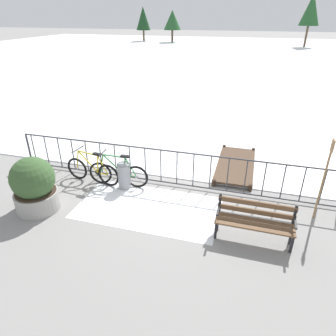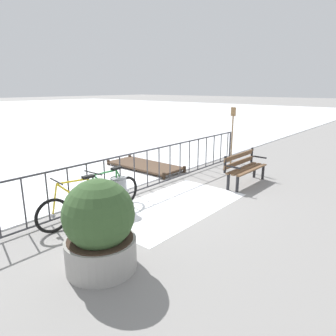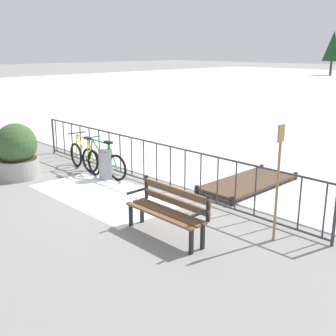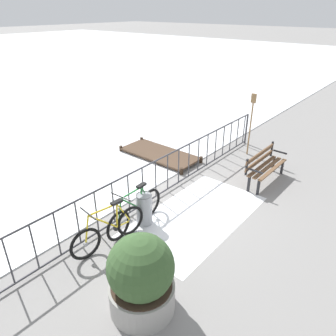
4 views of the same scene
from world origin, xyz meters
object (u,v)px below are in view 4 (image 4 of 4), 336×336
(bicycle_near_railing, at_px, (135,212))
(park_bench, at_px, (264,164))
(oar_upright, at_px, (251,121))
(bicycle_second, at_px, (109,230))
(trash_bin, at_px, (144,209))
(planter_with_shrub, at_px, (141,277))

(bicycle_near_railing, xyz_separation_m, park_bench, (3.66, -1.25, 0.14))
(oar_upright, bearing_deg, park_bench, -139.97)
(bicycle_near_railing, distance_m, oar_upright, 5.10)
(bicycle_second, distance_m, oar_upright, 5.86)
(bicycle_near_railing, relative_size, park_bench, 1.07)
(park_bench, height_order, oar_upright, oar_upright)
(bicycle_second, xyz_separation_m, trash_bin, (0.97, -0.03, 0.00))
(bicycle_near_railing, relative_size, planter_with_shrub, 1.25)
(bicycle_near_railing, height_order, planter_with_shrub, planter_with_shrub)
(park_bench, relative_size, oar_upright, 0.81)
(bicycle_second, relative_size, trash_bin, 2.33)
(oar_upright, bearing_deg, bicycle_near_railing, 178.87)
(park_bench, xyz_separation_m, trash_bin, (-3.46, 1.18, -0.14))
(trash_bin, bearing_deg, bicycle_second, 178.17)
(planter_with_shrub, xyz_separation_m, oar_upright, (6.48, 1.47, 0.48))
(bicycle_second, xyz_separation_m, park_bench, (4.44, -1.21, 0.14))
(planter_with_shrub, bearing_deg, oar_upright, 12.80)
(bicycle_near_railing, relative_size, bicycle_second, 1.00)
(planter_with_shrub, height_order, trash_bin, planter_with_shrub)
(oar_upright, bearing_deg, trash_bin, 179.65)
(planter_with_shrub, relative_size, trash_bin, 1.87)
(trash_bin, height_order, oar_upright, oar_upright)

